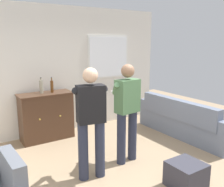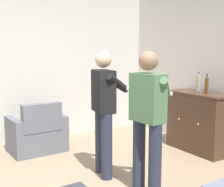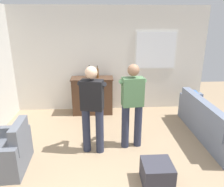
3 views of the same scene
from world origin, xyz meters
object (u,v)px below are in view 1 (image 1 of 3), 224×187
object	(u,v)px
bottle_wine_green	(41,87)
bottle_liquor_amber	(52,86)
couch	(182,122)
ottoman	(186,175)
sideboard_cabinet	(46,116)
person_standing_left	(91,118)
person_standing_right	(127,109)

from	to	relation	value
bottle_wine_green	bottle_liquor_amber	xyz separation A→B (m)	(0.21, -0.04, -0.01)
couch	bottle_wine_green	distance (m)	3.08
bottle_wine_green	ottoman	world-z (taller)	bottle_wine_green
couch	sideboard_cabinet	distance (m)	2.91
couch	bottle_wine_green	size ratio (longest dim) A/B	7.03
bottle_liquor_amber	person_standing_left	size ratio (longest dim) A/B	0.19
ottoman	person_standing_right	size ratio (longest dim) A/B	0.28
couch	person_standing_left	xyz separation A→B (m)	(-2.46, -0.40, 0.61)
person_standing_right	person_standing_left	bearing A→B (deg)	-169.61
bottle_wine_green	person_standing_right	bearing A→B (deg)	-63.49
sideboard_cabinet	bottle_wine_green	distance (m)	0.63
person_standing_left	couch	bearing A→B (deg)	9.17
person_standing_right	ottoman	bearing A→B (deg)	-77.52
bottle_wine_green	person_standing_left	distance (m)	1.90
sideboard_cabinet	person_standing_right	world-z (taller)	person_standing_right
bottle_liquor_amber	ottoman	xyz separation A→B (m)	(0.91, -2.81, -0.94)
bottle_liquor_amber	ottoman	world-z (taller)	bottle_liquor_amber
sideboard_cabinet	ottoman	world-z (taller)	sideboard_cabinet
couch	person_standing_left	bearing A→B (deg)	-170.83
person_standing_left	person_standing_right	world-z (taller)	same
couch	person_standing_right	distance (m)	1.83
couch	bottle_wine_green	bearing A→B (deg)	149.93
sideboard_cabinet	person_standing_right	distance (m)	1.95
sideboard_cabinet	bottle_wine_green	xyz separation A→B (m)	(-0.06, 0.03, 0.63)
sideboard_cabinet	person_standing_right	bearing A→B (deg)	-64.71
bottle_wine_green	person_standing_left	xyz separation A→B (m)	(0.12, -1.89, -0.19)
sideboard_cabinet	person_standing_left	xyz separation A→B (m)	(0.06, -1.86, 0.44)
couch	sideboard_cabinet	bearing A→B (deg)	149.87
sideboard_cabinet	bottle_wine_green	world-z (taller)	bottle_wine_green
sideboard_cabinet	bottle_liquor_amber	xyz separation A→B (m)	(0.15, -0.01, 0.62)
couch	person_standing_right	bearing A→B (deg)	-171.37
sideboard_cabinet	bottle_liquor_amber	distance (m)	0.64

